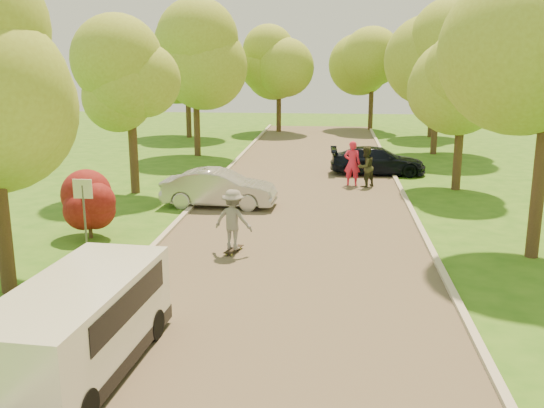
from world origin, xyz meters
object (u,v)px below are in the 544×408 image
at_px(person_striped, 352,163).
at_px(street_sign, 84,201).
at_px(minivan, 80,325).
at_px(silver_sedan, 219,188).
at_px(dark_sedan, 378,161).
at_px(person_olive, 366,167).
at_px(longboard, 234,249).
at_px(skateboarder, 233,220).

bearing_deg(person_striped, street_sign, 64.41).
xyz_separation_m(minivan, silver_sedan, (0.12, 12.49, -0.20)).
xyz_separation_m(dark_sedan, person_olive, (-0.73, -3.05, 0.22)).
bearing_deg(street_sign, dark_sedan, 55.39).
relative_size(dark_sedan, longboard, 4.88).
height_order(dark_sedan, skateboarder, skateboarder).
relative_size(skateboarder, person_striped, 0.89).
bearing_deg(minivan, dark_sedan, 75.57).
distance_m(street_sign, minivan, 7.05).
distance_m(longboard, person_olive, 10.53).
height_order(minivan, silver_sedan, minivan).
bearing_deg(person_striped, longboard, 81.12).
xyz_separation_m(longboard, person_olive, (4.21, 9.62, 0.79)).
distance_m(person_striped, person_olive, 0.63).
height_order(silver_sedan, person_striped, person_striped).
bearing_deg(person_olive, skateboarder, 23.25).
bearing_deg(person_olive, silver_sedan, -6.77).
distance_m(street_sign, dark_sedan, 16.05).
distance_m(street_sign, skateboarder, 4.24).
bearing_deg(street_sign, minivan, -68.23).
relative_size(dark_sedan, skateboarder, 2.60).
xyz_separation_m(silver_sedan, person_olive, (5.65, 4.16, 0.18)).
height_order(dark_sedan, person_olive, person_olive).
height_order(minivan, skateboarder, skateboarder).
height_order(street_sign, skateboarder, street_sign).
bearing_deg(longboard, street_sign, 22.12).
distance_m(skateboarder, person_olive, 10.51).
bearing_deg(silver_sedan, street_sign, 157.93).
distance_m(silver_sedan, person_olive, 7.01).
height_order(dark_sedan, person_striped, person_striped).
height_order(street_sign, longboard, street_sign).
distance_m(minivan, silver_sedan, 12.50).
xyz_separation_m(street_sign, person_striped, (7.80, 10.37, -0.58)).
xyz_separation_m(street_sign, dark_sedan, (9.10, 13.19, -0.91)).
relative_size(silver_sedan, longboard, 4.59).
bearing_deg(longboard, minivan, 92.63).
height_order(minivan, dark_sedan, minivan).
bearing_deg(person_striped, minivan, 84.25).
relative_size(person_striped, person_olive, 1.12).
relative_size(longboard, skateboarder, 0.53).
bearing_deg(silver_sedan, skateboarder, -162.81).
relative_size(street_sign, minivan, 0.46).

